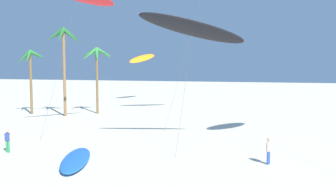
# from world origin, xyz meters

# --- Properties ---
(palm_tree_0) EXTENTS (4.05, 4.11, 8.44)m
(palm_tree_0) POSITION_xyz_m (-24.50, 38.87, 6.93)
(palm_tree_0) COLOR brown
(palm_tree_0) RESTS_ON ground
(palm_tree_1) EXTENTS (4.71, 4.56, 11.11)m
(palm_tree_1) POSITION_xyz_m (-19.22, 38.45, 9.03)
(palm_tree_1) COLOR olive
(palm_tree_1) RESTS_ON ground
(palm_tree_2) EXTENTS (4.82, 4.10, 8.79)m
(palm_tree_2) POSITION_xyz_m (-16.62, 41.98, 7.40)
(palm_tree_2) COLOR brown
(palm_tree_2) RESTS_ON ground
(flying_kite_0) EXTENTS (8.11, 5.86, 10.59)m
(flying_kite_0) POSITION_xyz_m (0.04, 26.57, 9.04)
(flying_kite_0) COLOR black
(flying_kite_0) RESTS_ON ground
(flying_kite_1) EXTENTS (4.92, 10.11, 9.15)m
(flying_kite_1) POSITION_xyz_m (-17.90, 61.35, 7.80)
(flying_kite_1) COLOR orange
(flying_kite_1) RESTS_ON ground
(grounded_kite_1) EXTENTS (4.10, 6.51, 0.37)m
(grounded_kite_1) POSITION_xyz_m (-6.07, 20.01, 0.19)
(grounded_kite_1) COLOR blue
(grounded_kite_1) RESTS_ON ground
(person_foreground_walker) EXTENTS (0.51, 0.22, 1.67)m
(person_foreground_walker) POSITION_xyz_m (-12.14, 20.79, 0.92)
(person_foreground_walker) COLOR #338E56
(person_foreground_walker) RESTS_ON ground
(person_near_left) EXTENTS (0.30, 0.48, 1.70)m
(person_near_left) POSITION_xyz_m (5.78, 23.25, 0.93)
(person_near_left) COLOR #284CA3
(person_near_left) RESTS_ON ground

